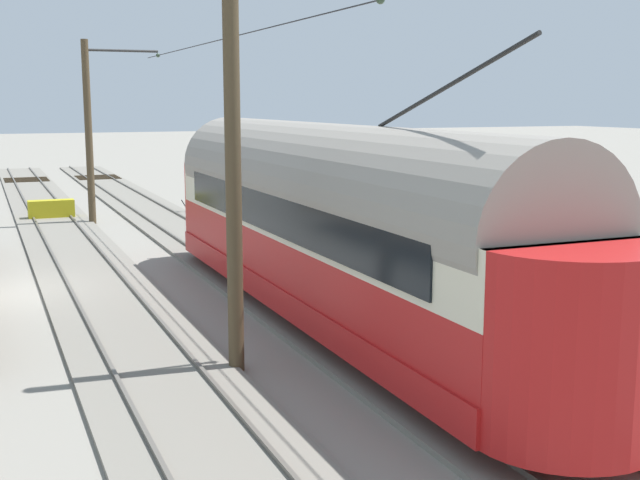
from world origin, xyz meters
The scene contains 9 objects.
ground_plane centered at (0.00, 0.00, 0.00)m, with size 220.00×220.00×0.00m, color gray.
track_streetcar_siding centered at (-6.27, -0.31, 0.05)m, with size 2.80×80.00×0.18m.
track_adjacent_siding centered at (-2.09, -0.31, 0.05)m, with size 2.80×80.00×0.18m.
vintage_streetcar centered at (-6.27, 5.52, 2.26)m, with size 2.65×17.76×5.49m.
catenary_pole_foreground centered at (-3.57, -11.50, 3.72)m, with size 3.01×0.28×7.09m.
catenary_pole_mid_near centered at (-3.57, 7.79, 3.72)m, with size 3.01×0.28×7.09m.
overhead_wire_run centered at (-6.22, 7.01, 6.55)m, with size 2.81×42.58×0.18m.
switch_stand centered at (-7.69, -12.93, 0.70)m, with size 0.50×0.30×1.24m.
track_end_bumper centered at (-2.09, -13.33, 0.40)m, with size 1.80×0.60×0.80m, color #B2A519.
Camera 1 is at (0.56, 21.28, 4.75)m, focal length 45.82 mm.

